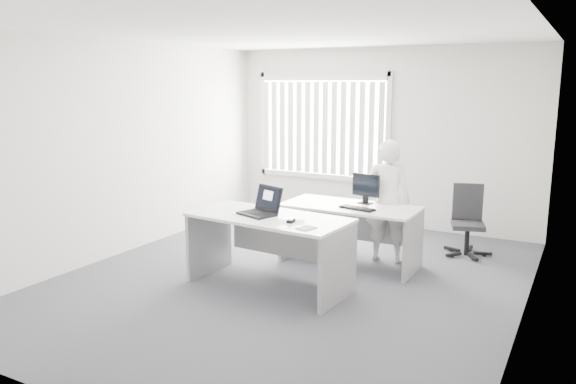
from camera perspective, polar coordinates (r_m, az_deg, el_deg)
The scene contains 18 objects.
ground at distance 6.63m, azimuth 0.27°, elevation -8.88°, with size 6.00×6.00×0.00m, color #4C4C54.
wall_back at distance 9.03m, azimuth 9.37°, elevation 5.46°, with size 5.00×0.02×2.80m, color silver.
wall_front at distance 3.96m, azimuth -20.77°, elevation -2.30°, with size 5.00×0.02×2.80m, color silver.
wall_left at distance 7.78m, azimuth -16.20°, elevation 4.28°, with size 0.02×6.00×2.80m, color silver.
wall_right at distance 5.58m, azimuth 23.55°, elevation 1.23°, with size 0.02×6.00×2.80m, color silver.
ceiling at distance 6.25m, azimuth 0.29°, elevation 16.00°, with size 5.00×6.00×0.02m, color silver.
window at distance 9.35m, azimuth 3.49°, elevation 6.70°, with size 2.32×0.06×1.76m, color beige.
blinds at distance 9.30m, azimuth 3.33°, elevation 6.49°, with size 2.20×0.10×1.50m, color silver, non-canonical shape.
desk_near at distance 6.25m, azimuth -1.95°, elevation -4.48°, with size 1.85×0.98×0.82m.
desk_far at distance 7.06m, azimuth 6.33°, elevation -3.04°, with size 1.67×0.79×0.76m.
office_chair at distance 7.85m, azimuth 17.72°, elevation -3.99°, with size 0.66×0.66×0.94m.
person at distance 7.22m, azimuth 10.07°, elevation -0.90°, with size 0.57×0.38×1.57m, color silver.
laptop at distance 6.20m, azimuth -3.21°, elevation -0.95°, with size 0.40×0.36×0.31m, color black, non-canonical shape.
paper_sheet at distance 5.91m, azimuth 0.21°, elevation -3.08°, with size 0.30×0.22×0.00m, color white.
mouse at distance 5.90m, azimuth 0.29°, elevation -2.89°, with size 0.06×0.11×0.05m, color silver, non-canonical shape.
booklet at distance 5.67m, azimuth 1.89°, elevation -3.68°, with size 0.13×0.19×0.01m, color white.
keyboard at distance 6.81m, azimuth 7.05°, elevation -1.67°, with size 0.44×0.15×0.02m, color black.
monitor at distance 7.10m, azimuth 7.91°, elevation 0.33°, with size 0.38×0.11×0.38m, color black, non-canonical shape.
Camera 1 is at (2.95, -5.49, 2.27)m, focal length 35.00 mm.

